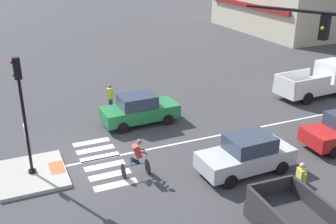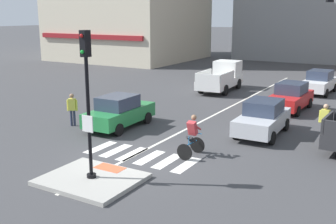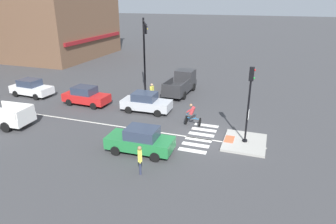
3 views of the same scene
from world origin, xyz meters
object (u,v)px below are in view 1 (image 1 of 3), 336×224
Objects in this scene: car_silver_eastbound_mid at (247,154)px; cyclist at (137,157)px; signal_pole at (22,107)px; car_green_westbound_near at (139,109)px; pickup_truck_white_westbound_distant at (320,81)px; pedestrian_waiting_far_side at (301,179)px; pedestrian_at_curb_left at (110,96)px.

cyclist is (-1.50, -4.37, 0.06)m from car_silver_eastbound_mid.
signal_pole is 1.19× the size of car_green_westbound_near.
pickup_truck_white_westbound_distant is (0.37, 12.16, 0.17)m from car_green_westbound_near.
signal_pole reaches higher than cyclist.
pedestrian_waiting_far_side reaches higher than car_green_westbound_near.
cyclist is at bearing -108.93° from car_silver_eastbound_mid.
signal_pole is at bearing -123.66° from pedestrian_waiting_far_side.
car_green_westbound_near is at bearing -162.13° from pedestrian_waiting_far_side.
car_green_westbound_near is at bearing 159.14° from cyclist.
car_green_westbound_near is 2.48× the size of pedestrian_waiting_far_side.
cyclist reaches higher than car_silver_eastbound_mid.
signal_pole is 1.19× the size of car_silver_eastbound_mid.
signal_pole is 4.94m from cyclist.
pedestrian_at_curb_left is at bearing -161.02° from pedestrian_waiting_far_side.
pedestrian_waiting_far_side is at bearing 49.66° from cyclist.
pedestrian_at_curb_left reaches higher than car_green_westbound_near.
cyclist reaches higher than pedestrian_at_curb_left.
pickup_truck_white_westbound_distant reaches higher than car_green_westbound_near.
car_silver_eastbound_mid is 1.00× the size of car_green_westbound_near.
pedestrian_at_curb_left is at bearing -101.20° from pickup_truck_white_westbound_distant.
cyclist is 1.01× the size of pedestrian_waiting_far_side.
car_green_westbound_near is 2.47× the size of cyclist.
cyclist reaches higher than car_green_westbound_near.
pedestrian_waiting_far_side is (9.24, 2.98, 0.17)m from car_green_westbound_near.
pickup_truck_white_westbound_distant reaches higher than car_silver_eastbound_mid.
pedestrian_at_curb_left is (-2.23, -0.96, 0.17)m from car_green_westbound_near.
cyclist is at bearing -7.56° from pedestrian_at_curb_left.
signal_pole is 18.48m from pickup_truck_white_westbound_distant.
pedestrian_at_curb_left is at bearing -158.87° from car_silver_eastbound_mid.
car_green_westbound_near is 12.17m from pickup_truck_white_westbound_distant.
car_green_westbound_near is at bearing -91.76° from pickup_truck_white_westbound_distant.
car_silver_eastbound_mid is 7.00m from car_green_westbound_near.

